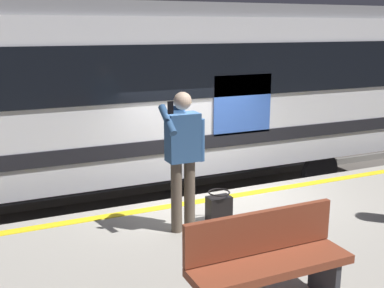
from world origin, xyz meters
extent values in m
plane|color=#4C4742|center=(0.00, 0.00, 0.00)|extent=(24.68, 24.68, 0.00)
cube|color=#9E998E|center=(0.00, 2.04, 0.48)|extent=(12.86, 4.08, 0.95)
cube|color=yellow|center=(0.00, 0.30, 0.96)|extent=(12.61, 0.16, 0.01)
cube|color=slate|center=(0.00, -1.51, 0.08)|extent=(16.72, 0.08, 0.16)
cube|color=slate|center=(0.00, -2.94, 0.08)|extent=(16.72, 0.08, 0.16)
cube|color=silver|center=(1.42, -2.23, 2.30)|extent=(13.71, 2.78, 2.71)
cube|color=gray|center=(1.42, -2.23, 3.78)|extent=(13.44, 2.56, 0.24)
cube|color=black|center=(1.42, -0.82, 2.78)|extent=(13.03, 0.03, 0.90)
cube|color=black|center=(1.42, -0.82, 1.56)|extent=(13.03, 0.03, 0.24)
cube|color=#3359B2|center=(-0.98, -0.81, 2.17)|extent=(1.14, 0.02, 1.05)
cylinder|color=black|center=(-3.03, -1.11, 0.58)|extent=(0.84, 0.12, 0.84)
cylinder|color=black|center=(-3.03, -3.34, 0.58)|extent=(0.84, 0.12, 0.84)
cylinder|color=brown|center=(0.92, 1.14, 1.41)|extent=(0.14, 0.14, 0.92)
cylinder|color=brown|center=(1.10, 1.14, 1.41)|extent=(0.14, 0.14, 0.92)
cube|color=#2D517F|center=(1.01, 1.14, 2.18)|extent=(0.40, 0.24, 0.60)
sphere|color=#2D517F|center=(1.01, 0.98, 2.46)|extent=(0.20, 0.20, 0.20)
sphere|color=beige|center=(1.01, 1.14, 2.63)|extent=(0.22, 0.22, 0.22)
cylinder|color=#2D517F|center=(0.76, 1.14, 2.12)|extent=(0.09, 0.09, 0.54)
cylinder|color=#2D517F|center=(1.24, 1.22, 2.43)|extent=(0.09, 0.42, 0.33)
cube|color=black|center=(1.24, 1.32, 2.59)|extent=(0.07, 0.02, 0.15)
cube|color=black|center=(0.47, 1.09, 1.13)|extent=(0.32, 0.19, 0.35)
torus|color=black|center=(0.47, 1.09, 1.36)|extent=(0.29, 0.29, 0.02)
cube|color=brown|center=(1.00, 3.11, 1.40)|extent=(1.55, 0.44, 0.08)
cube|color=brown|center=(1.00, 2.92, 1.65)|extent=(1.55, 0.06, 0.40)
cube|color=#333338|center=(0.38, 3.11, 1.18)|extent=(0.06, 0.40, 0.45)
camera|label=1|loc=(3.26, 6.38, 3.49)|focal=44.65mm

